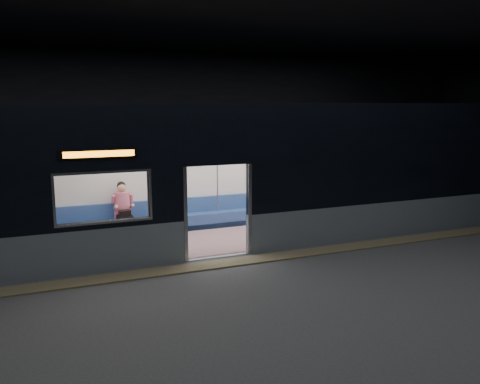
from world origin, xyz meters
TOP-DOWN VIEW (x-y plane):
  - station_floor at (0.00, 0.00)m, footprint 24.00×14.00m
  - station_envelope at (0.00, 0.00)m, footprint 24.00×14.00m
  - tactile_strip at (0.00, 0.55)m, footprint 22.80×0.50m
  - metro_car at (-0.00, 2.54)m, footprint 18.00×3.04m
  - passenger at (-1.61, 3.55)m, footprint 0.44×0.72m
  - handbag at (-1.60, 3.32)m, footprint 0.32×0.29m
  - transit_map at (2.41, 3.85)m, footprint 0.92×0.03m

SIDE VIEW (x-z plane):
  - station_floor at x=0.00m, z-range -0.01..0.00m
  - tactile_strip at x=0.00m, z-range 0.00..0.03m
  - handbag at x=-1.60m, z-range 0.61..0.75m
  - passenger at x=-1.61m, z-range 0.11..1.50m
  - transit_map at x=2.41m, z-range 1.15..1.75m
  - metro_car at x=0.00m, z-range 0.17..3.52m
  - station_envelope at x=0.00m, z-range 1.16..6.16m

